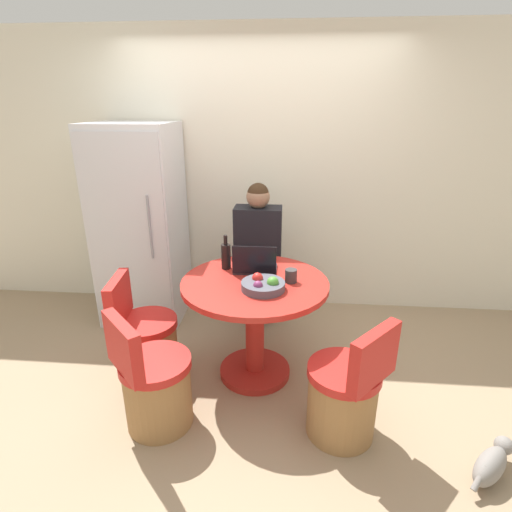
{
  "coord_description": "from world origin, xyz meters",
  "views": [
    {
      "loc": [
        0.3,
        -2.44,
        1.95
      ],
      "look_at": [
        0.07,
        0.21,
        0.93
      ],
      "focal_mm": 28.0,
      "sensor_mm": 36.0,
      "label": 1
    }
  ],
  "objects": [
    {
      "name": "bottle",
      "position": [
        -0.17,
        0.32,
        0.88
      ],
      "size": [
        0.07,
        0.07,
        0.26
      ],
      "color": "black",
      "rests_on": "dining_table"
    },
    {
      "name": "chair_near_right_corner",
      "position": [
        0.67,
        -0.44,
        0.28
      ],
      "size": [
        0.52,
        0.51,
        0.81
      ],
      "rotation": [
        0.0,
        0.0,
        -2.31
      ],
      "color": "#9E7042",
      "rests_on": "ground_plane"
    },
    {
      "name": "dining_table",
      "position": [
        0.07,
        0.11,
        0.54
      ],
      "size": [
        1.04,
        1.04,
        0.78
      ],
      "color": "#B2261E",
      "rests_on": "ground_plane"
    },
    {
      "name": "person_seated",
      "position": [
        0.03,
        0.85,
        0.73
      ],
      "size": [
        0.4,
        0.37,
        1.34
      ],
      "rotation": [
        0.0,
        0.0,
        3.14
      ],
      "color": "#2D2D38",
      "rests_on": "ground_plane"
    },
    {
      "name": "ground_plane",
      "position": [
        0.0,
        0.0,
        0.0
      ],
      "size": [
        12.0,
        12.0,
        0.0
      ],
      "primitive_type": "plane",
      "color": "#9E8466"
    },
    {
      "name": "fruit_bowl",
      "position": [
        0.14,
        -0.02,
        0.81
      ],
      "size": [
        0.29,
        0.29,
        0.1
      ],
      "color": "#4C4C56",
      "rests_on": "dining_table"
    },
    {
      "name": "handbag",
      "position": [
        -0.55,
        -0.39,
        0.13
      ],
      "size": [
        0.3,
        0.14,
        0.26
      ],
      "color": "#232328",
      "rests_on": "ground_plane"
    },
    {
      "name": "cat",
      "position": [
        1.45,
        -0.69,
        0.09
      ],
      "size": [
        0.34,
        0.34,
        0.17
      ],
      "rotation": [
        0.0,
        0.0,
        0.78
      ],
      "color": "gray",
      "rests_on": "ground_plane"
    },
    {
      "name": "refrigerator",
      "position": [
        -1.06,
        0.97,
        0.9
      ],
      "size": [
        0.72,
        0.69,
        1.8
      ],
      "color": "silver",
      "rests_on": "ground_plane"
    },
    {
      "name": "chair_near_left_corner",
      "position": [
        -0.51,
        -0.46,
        0.28
      ],
      "size": [
        0.52,
        0.51,
        0.81
      ],
      "rotation": [
        0.0,
        0.0,
        2.34
      ],
      "color": "#9E7042",
      "rests_on": "ground_plane"
    },
    {
      "name": "chair_left_side",
      "position": [
        -0.74,
        0.02,
        0.28
      ],
      "size": [
        0.46,
        0.45,
        0.81
      ],
      "rotation": [
        0.0,
        0.0,
        1.68
      ],
      "color": "#9E7042",
      "rests_on": "ground_plane"
    },
    {
      "name": "laptop",
      "position": [
        0.05,
        0.27,
        0.83
      ],
      "size": [
        0.32,
        0.22,
        0.22
      ],
      "rotation": [
        0.0,
        0.0,
        3.14
      ],
      "color": "#232328",
      "rests_on": "dining_table"
    },
    {
      "name": "coffee_cup",
      "position": [
        0.32,
        0.11,
        0.83
      ],
      "size": [
        0.08,
        0.08,
        0.09
      ],
      "color": "#383333",
      "rests_on": "dining_table"
    },
    {
      "name": "wall_back",
      "position": [
        0.0,
        1.36,
        1.3
      ],
      "size": [
        7.0,
        0.06,
        2.6
      ],
      "color": "silver",
      "rests_on": "ground_plane"
    }
  ]
}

